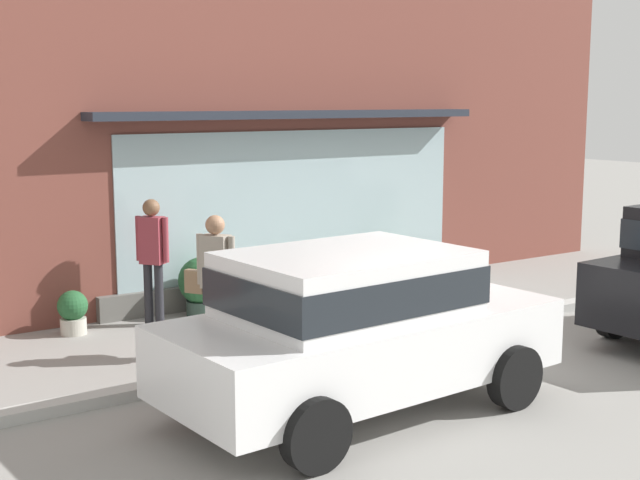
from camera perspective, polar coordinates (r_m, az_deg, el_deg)
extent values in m
plane|color=gray|center=(11.59, 6.33, -6.18)|extent=(60.00, 60.00, 0.00)
cube|color=#B2B2AD|center=(11.43, 7.00, -6.10)|extent=(14.00, 0.24, 0.12)
cube|color=brown|center=(13.77, -2.26, 7.24)|extent=(14.00, 0.36, 5.19)
cube|color=#9EB7BC|center=(13.74, -1.40, 2.45)|extent=(6.08, 0.03, 2.27)
cube|color=#232833|center=(13.47, -1.47, 8.21)|extent=(6.68, 0.56, 0.12)
cube|color=#605E59|center=(13.88, -1.72, -2.81)|extent=(6.48, 0.20, 0.36)
cylinder|color=#B2B2B7|center=(11.18, -3.07, -6.55)|extent=(0.31, 0.31, 0.06)
cylinder|color=#B2B2B7|center=(11.10, -3.09, -4.94)|extent=(0.20, 0.20, 0.59)
sphere|color=#B2B2B7|center=(11.02, -3.10, -3.11)|extent=(0.24, 0.24, 0.24)
cylinder|color=#B2B2B7|center=(11.02, -3.72, -4.89)|extent=(0.10, 0.09, 0.09)
cylinder|color=#B2B2B7|center=(11.16, -2.46, -4.69)|extent=(0.10, 0.09, 0.09)
cylinder|color=#B2B2B7|center=(10.97, -2.70, -4.94)|extent=(0.09, 0.10, 0.09)
cylinder|color=#475675|center=(10.56, -7.16, -5.34)|extent=(0.12, 0.12, 0.85)
cylinder|color=#475675|center=(10.47, -6.34, -5.45)|extent=(0.12, 0.12, 0.85)
cube|color=#9E9384|center=(10.36, -6.83, -1.41)|extent=(0.34, 0.39, 0.64)
sphere|color=#A37556|center=(10.29, -6.88, 0.99)|extent=(0.23, 0.23, 0.23)
cylinder|color=#9E9384|center=(10.46, -7.85, -1.24)|extent=(0.08, 0.08, 0.61)
cylinder|color=#9E9384|center=(10.25, -5.79, -1.42)|extent=(0.08, 0.08, 0.61)
cube|color=#846647|center=(10.58, -8.17, -2.70)|extent=(0.21, 0.26, 0.28)
cylinder|color=#232328|center=(12.08, -10.47, -3.55)|extent=(0.12, 0.12, 0.86)
cylinder|color=#232328|center=(12.17, -11.15, -3.49)|extent=(0.12, 0.12, 0.86)
cube|color=#8E333D|center=(11.98, -10.92, -0.02)|extent=(0.35, 0.37, 0.64)
sphere|color=brown|center=(11.92, -10.98, 2.09)|extent=(0.23, 0.23, 0.23)
cylinder|color=#8E333D|center=(11.88, -10.06, 0.01)|extent=(0.08, 0.08, 0.61)
cylinder|color=#8E333D|center=(12.09, -11.77, 0.11)|extent=(0.08, 0.08, 0.61)
cube|color=white|center=(8.65, 2.80, -6.89)|extent=(4.10, 1.94, 0.69)
cube|color=white|center=(8.37, 1.78, -2.97)|extent=(2.29, 1.70, 0.66)
cube|color=#1E2328|center=(8.37, 1.78, -2.97)|extent=(2.33, 1.72, 0.36)
cylinder|color=black|center=(10.17, 4.94, -6.46)|extent=(0.65, 0.21, 0.65)
cylinder|color=black|center=(9.00, 12.63, -8.74)|extent=(0.65, 0.21, 0.65)
cylinder|color=black|center=(8.76, -7.36, -9.10)|extent=(0.65, 0.21, 0.65)
cylinder|color=black|center=(7.37, -0.26, -12.62)|extent=(0.65, 0.21, 0.65)
cylinder|color=black|center=(11.94, 18.66, -4.60)|extent=(0.64, 0.22, 0.63)
cylinder|color=#B7B2A3|center=(14.46, 5.21, -2.37)|extent=(0.37, 0.37, 0.35)
sphere|color=#3D8442|center=(14.40, 5.23, -1.02)|extent=(0.41, 0.41, 0.41)
cylinder|color=#33473D|center=(12.66, -7.69, -4.40)|extent=(0.46, 0.46, 0.21)
sphere|color=#23562D|center=(12.57, -7.73, -2.65)|extent=(0.68, 0.68, 0.68)
cylinder|color=#33473D|center=(13.32, 1.05, -3.27)|extent=(0.31, 0.31, 0.38)
sphere|color=#4C934C|center=(13.25, 1.06, -1.76)|extent=(0.40, 0.40, 0.40)
cylinder|color=#B7B2A3|center=(11.98, -15.82, -5.44)|extent=(0.34, 0.34, 0.21)
sphere|color=#23562D|center=(11.92, -15.88, -4.15)|extent=(0.40, 0.40, 0.40)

